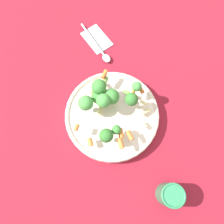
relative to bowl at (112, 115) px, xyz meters
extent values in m
plane|color=maroon|center=(0.00, 0.00, -0.02)|extent=(3.00, 3.00, 0.00)
cylinder|color=beige|center=(0.00, 0.00, 0.00)|extent=(0.30, 0.30, 0.03)
torus|color=beige|center=(0.00, 0.00, 0.01)|extent=(0.30, 0.30, 0.01)
cylinder|color=#8CB766|center=(-0.01, -0.06, 0.03)|extent=(0.02, 0.02, 0.02)
sphere|color=#3D8438|center=(-0.01, -0.06, 0.06)|extent=(0.04, 0.04, 0.04)
cylinder|color=#8CB766|center=(-0.04, -0.03, 0.03)|extent=(0.01, 0.01, 0.01)
sphere|color=#3D8438|center=(-0.04, -0.03, 0.05)|extent=(0.03, 0.03, 0.03)
cylinder|color=#8CB766|center=(0.00, -0.03, 0.06)|extent=(0.01, 0.01, 0.02)
sphere|color=#479342|center=(0.00, -0.03, 0.08)|extent=(0.04, 0.04, 0.04)
cylinder|color=#8CB766|center=(-0.09, 0.02, 0.07)|extent=(0.01, 0.01, 0.01)
sphere|color=#479342|center=(-0.09, 0.02, 0.08)|extent=(0.03, 0.03, 0.03)
cylinder|color=#8CB766|center=(0.04, 0.05, 0.05)|extent=(0.01, 0.01, 0.02)
sphere|color=#3D8438|center=(0.04, 0.05, 0.07)|extent=(0.03, 0.03, 0.03)
cylinder|color=#8CB766|center=(0.04, -0.07, 0.05)|extent=(0.02, 0.02, 0.02)
sphere|color=#479342|center=(0.04, -0.07, 0.08)|extent=(0.05, 0.05, 0.05)
cylinder|color=#8CB766|center=(-0.02, -0.07, 0.04)|extent=(0.01, 0.01, 0.01)
sphere|color=#3D8438|center=(-0.02, -0.07, 0.05)|extent=(0.03, 0.03, 0.03)
cylinder|color=#8CB766|center=(-0.05, 0.03, 0.05)|extent=(0.01, 0.01, 0.02)
sphere|color=#33722D|center=(-0.05, 0.03, 0.08)|extent=(0.04, 0.04, 0.04)
cylinder|color=#8CB766|center=(0.07, 0.04, 0.05)|extent=(0.01, 0.01, 0.02)
sphere|color=#33722D|center=(0.07, 0.04, 0.08)|extent=(0.04, 0.04, 0.04)
cylinder|color=#8CB766|center=(-0.03, -0.02, 0.04)|extent=(0.02, 0.02, 0.02)
sphere|color=#3D8438|center=(-0.03, -0.02, 0.07)|extent=(0.05, 0.05, 0.05)
cylinder|color=#8CB766|center=(-0.03, -0.07, 0.06)|extent=(0.02, 0.02, 0.02)
sphere|color=#3D8438|center=(-0.03, -0.07, 0.09)|extent=(0.04, 0.04, 0.04)
cylinder|color=orange|center=(-0.10, 0.03, 0.06)|extent=(0.02, 0.03, 0.01)
cylinder|color=#729E4C|center=(-0.07, 0.00, 0.05)|extent=(0.02, 0.02, 0.01)
cylinder|color=beige|center=(0.02, -0.03, 0.03)|extent=(0.03, 0.02, 0.01)
cylinder|color=#729E4C|center=(-0.07, -0.08, 0.05)|extent=(0.02, 0.02, 0.01)
cylinder|color=orange|center=(0.04, 0.06, 0.06)|extent=(0.03, 0.03, 0.01)
cylinder|color=orange|center=(0.04, 0.07, 0.05)|extent=(0.01, 0.02, 0.01)
cylinder|color=beige|center=(-0.08, 0.06, 0.04)|extent=(0.01, 0.02, 0.01)
cylinder|color=beige|center=(0.04, 0.04, 0.05)|extent=(0.02, 0.02, 0.01)
cylinder|color=orange|center=(-0.08, -0.09, 0.07)|extent=(0.03, 0.02, 0.01)
cylinder|color=beige|center=(-0.05, -0.09, 0.05)|extent=(0.02, 0.03, 0.01)
cylinder|color=orange|center=(0.03, 0.09, 0.06)|extent=(0.02, 0.03, 0.01)
cylinder|color=beige|center=(-0.07, 0.08, 0.03)|extent=(0.03, 0.02, 0.01)
cylinder|color=beige|center=(-0.03, -0.10, 0.03)|extent=(0.03, 0.02, 0.01)
cylinder|color=orange|center=(0.11, -0.05, 0.06)|extent=(0.02, 0.02, 0.01)
cylinder|color=beige|center=(-0.03, -0.05, 0.05)|extent=(0.03, 0.02, 0.01)
cylinder|color=#729E4C|center=(-0.03, -0.02, 0.06)|extent=(0.02, 0.02, 0.01)
cylinder|color=beige|center=(-0.03, 0.10, 0.03)|extent=(0.02, 0.02, 0.01)
cylinder|color=orange|center=(-0.09, 0.01, 0.07)|extent=(0.03, 0.02, 0.01)
cylinder|color=orange|center=(0.07, 0.08, 0.06)|extent=(0.03, 0.03, 0.01)
cylinder|color=orange|center=(-0.03, -0.07, 0.03)|extent=(0.02, 0.03, 0.01)
cylinder|color=orange|center=(0.11, 0.01, 0.04)|extent=(0.03, 0.03, 0.01)
cylinder|color=#2D7F51|center=(0.09, 0.27, 0.02)|extent=(0.07, 0.07, 0.08)
torus|color=#2D7F51|center=(0.09, 0.27, 0.06)|extent=(0.07, 0.07, 0.01)
cube|color=#B2BCC6|center=(-0.21, -0.23, -0.02)|extent=(0.10, 0.13, 0.01)
cylinder|color=silver|center=(-0.19, -0.24, -0.01)|extent=(0.06, 0.15, 0.01)
ellipsoid|color=silver|center=(-0.16, -0.15, -0.01)|extent=(0.04, 0.04, 0.01)
camera|label=1|loc=(0.16, 0.12, 0.67)|focal=35.00mm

